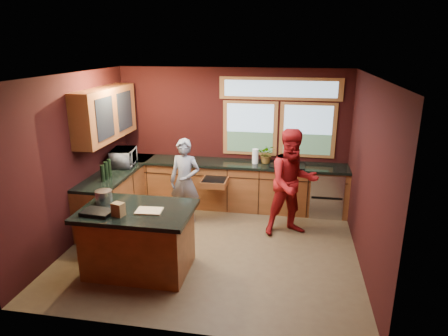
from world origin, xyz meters
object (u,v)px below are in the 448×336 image
(person_red, at_px, (293,183))
(island, at_px, (139,239))
(stock_pot, at_px, (104,197))
(cutting_board, at_px, (149,211))
(person_grey, at_px, (185,181))

(person_red, bearing_deg, island, -165.68)
(island, height_order, person_red, person_red)
(person_red, relative_size, stock_pot, 7.60)
(island, distance_m, person_red, 2.66)
(island, relative_size, person_red, 0.85)
(island, height_order, stock_pot, stock_pot)
(island, bearing_deg, cutting_board, -14.04)
(island, bearing_deg, person_grey, 82.69)
(person_grey, distance_m, cutting_board, 1.76)
(island, relative_size, cutting_board, 4.43)
(island, xyz_separation_m, person_red, (2.11, 1.56, 0.43))
(person_grey, relative_size, person_red, 0.85)
(cutting_board, xyz_separation_m, stock_pot, (-0.75, 0.20, 0.08))
(cutting_board, relative_size, stock_pot, 1.46)
(person_red, height_order, cutting_board, person_red)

